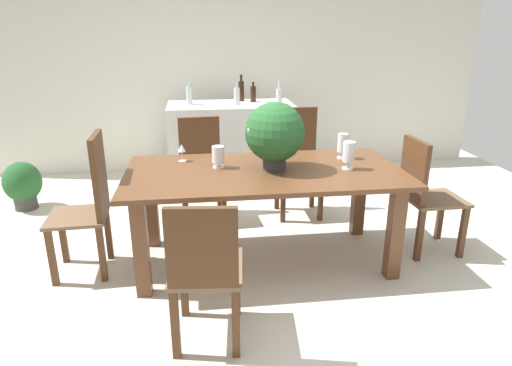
% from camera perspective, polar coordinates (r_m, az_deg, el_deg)
% --- Properties ---
extents(ground_plane, '(7.04, 7.04, 0.00)m').
position_cam_1_polar(ground_plane, '(3.64, 1.07, -9.76)').
color(ground_plane, beige).
extents(back_wall, '(6.40, 0.10, 2.60)m').
position_cam_1_polar(back_wall, '(5.79, -2.73, 14.61)').
color(back_wall, beige).
rests_on(back_wall, ground).
extents(dining_table, '(2.08, 1.04, 0.76)m').
position_cam_1_polar(dining_table, '(3.38, 1.13, -0.28)').
color(dining_table, brown).
rests_on(dining_table, ground).
extents(chair_near_left, '(0.45, 0.50, 0.92)m').
position_cam_1_polar(chair_near_left, '(2.51, -6.57, -10.83)').
color(chair_near_left, '#4C2D19').
rests_on(chair_near_left, ground).
extents(chair_head_end, '(0.44, 0.44, 1.06)m').
position_cam_1_polar(chair_head_end, '(3.47, -20.56, -2.08)').
color(chair_head_end, '#4C2D19').
rests_on(chair_head_end, ground).
extents(chair_foot_end, '(0.45, 0.42, 0.95)m').
position_cam_1_polar(chair_foot_end, '(3.82, 20.79, -1.01)').
color(chair_foot_end, '#4C2D19').
rests_on(chair_foot_end, ground).
extents(chair_far_left, '(0.46, 0.46, 0.97)m').
position_cam_1_polar(chair_far_left, '(4.30, -7.08, 2.48)').
color(chair_far_left, '#4C2D19').
rests_on(chair_far_left, ground).
extents(chair_far_right, '(0.44, 0.41, 1.04)m').
position_cam_1_polar(chair_far_right, '(4.39, 5.30, 3.40)').
color(chair_far_right, '#4C2D19').
rests_on(chair_far_right, ground).
extents(flower_centerpiece, '(0.44, 0.44, 0.51)m').
position_cam_1_polar(flower_centerpiece, '(3.29, 2.41, 6.40)').
color(flower_centerpiece, '#333338').
rests_on(flower_centerpiece, dining_table).
extents(crystal_vase_left, '(0.09, 0.09, 0.17)m').
position_cam_1_polar(crystal_vase_left, '(3.37, -4.89, 3.56)').
color(crystal_vase_left, silver).
rests_on(crystal_vase_left, dining_table).
extents(crystal_vase_center_near, '(0.09, 0.09, 0.21)m').
position_cam_1_polar(crystal_vase_center_near, '(3.39, 11.84, 3.77)').
color(crystal_vase_center_near, silver).
rests_on(crystal_vase_center_near, dining_table).
extents(crystal_vase_right, '(0.08, 0.08, 0.21)m').
position_cam_1_polar(crystal_vase_right, '(3.68, 11.08, 4.92)').
color(crystal_vase_right, silver).
rests_on(crystal_vase_right, dining_table).
extents(wine_glass, '(0.06, 0.06, 0.14)m').
position_cam_1_polar(wine_glass, '(3.58, -9.53, 4.33)').
color(wine_glass, silver).
rests_on(wine_glass, dining_table).
extents(kitchen_counter, '(1.42, 0.70, 0.96)m').
position_cam_1_polar(kitchen_counter, '(5.22, -3.19, 4.93)').
color(kitchen_counter, silver).
rests_on(kitchen_counter, ground).
extents(wine_bottle_green, '(0.07, 0.07, 0.25)m').
position_cam_1_polar(wine_bottle_green, '(5.12, -8.58, 11.11)').
color(wine_bottle_green, '#B2BFB7').
rests_on(wine_bottle_green, kitchen_counter).
extents(wine_bottle_dark, '(0.07, 0.07, 0.31)m').
position_cam_1_polar(wine_bottle_dark, '(5.32, -1.91, 11.81)').
color(wine_bottle_dark, black).
rests_on(wine_bottle_dark, kitchen_counter).
extents(wine_bottle_amber, '(0.06, 0.06, 0.25)m').
position_cam_1_polar(wine_bottle_amber, '(5.03, -2.48, 11.11)').
color(wine_bottle_amber, '#B2BFB7').
rests_on(wine_bottle_amber, kitchen_counter).
extents(wine_bottle_clear, '(0.07, 0.07, 0.24)m').
position_cam_1_polar(wine_bottle_clear, '(5.10, 2.98, 11.12)').
color(wine_bottle_clear, '#B2BFB7').
rests_on(wine_bottle_clear, kitchen_counter).
extents(wine_bottle_tall, '(0.06, 0.06, 0.23)m').
position_cam_1_polar(wine_bottle_tall, '(5.25, -0.36, 11.42)').
color(wine_bottle_tall, black).
rests_on(wine_bottle_tall, kitchen_counter).
extents(potted_plant_floor, '(0.37, 0.37, 0.50)m').
position_cam_1_polar(potted_plant_floor, '(5.10, -27.81, -0.12)').
color(potted_plant_floor, '#423D38').
rests_on(potted_plant_floor, ground).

